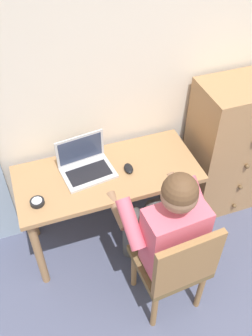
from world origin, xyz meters
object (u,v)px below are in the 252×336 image
Objects in this scene: dresser at (232,148)px; chair at (175,265)px; desk at (108,184)px; laptop at (86,165)px; person_seated at (164,225)px; computer_mouse at (129,168)px; desk_clock at (37,202)px.

dresser is 1.13m from chair.
desk is 0.22m from laptop.
dresser is 3.15× the size of laptop.
desk is 1.04× the size of person_seated.
computer_mouse is at bearing -19.48° from laptop.
desk_clock is (-0.36, -0.19, -0.04)m from laptop.
dresser is 1.31× the size of chair.
person_seated is at bearing -28.24° from desk_clock.
dresser is at bearing 4.40° from desk.
laptop is at bearing 27.56° from desk_clock.
chair is 0.70m from computer_mouse.
desk is at bearing 13.82° from desk_clock.
desk is at bearing 112.51° from person_seated.
person_seated reaches higher than laptop.
laptop reaches higher than computer_mouse.
person_seated is 0.48m from computer_mouse.
laptop is 0.41m from desk_clock.
laptop reaches higher than desk_clock.
chair reaches higher than desk.
desk is at bearing 107.70° from chair.
person_seated is at bearing -67.49° from desk.
desk is 1.41× the size of chair.
desk is 0.53m from desk_clock.
chair is 9.83× the size of desk_clock.
desk is 12.52× the size of computer_mouse.
chair is at bearing -65.13° from laptop.
desk_clock is at bearing -172.53° from dresser.
person_seated is at bearing -145.56° from dresser.
dresser is at bearing 7.47° from desk_clock.
dresser is 1.03m from person_seated.
chair is at bearing -86.56° from person_seated.
person_seated is 0.67m from laptop.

